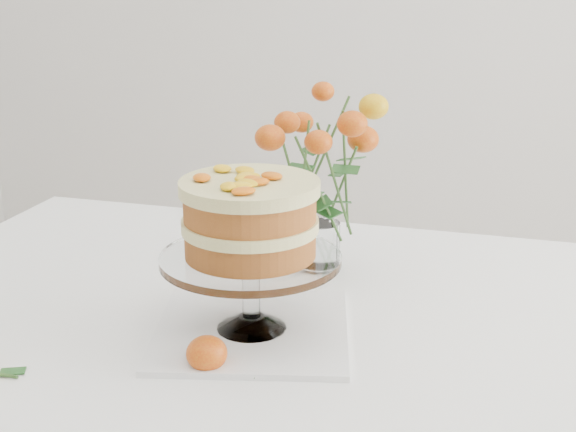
% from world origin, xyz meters
% --- Properties ---
extents(table, '(1.43, 0.93, 0.76)m').
position_xyz_m(table, '(0.00, 0.00, 0.67)').
color(table, tan).
rests_on(table, ground).
extents(napkin, '(0.34, 0.34, 0.01)m').
position_xyz_m(napkin, '(-0.03, -0.10, 0.76)').
color(napkin, silver).
rests_on(napkin, table).
extents(cake_stand, '(0.27, 0.27, 0.24)m').
position_xyz_m(cake_stand, '(-0.03, -0.10, 0.92)').
color(cake_stand, white).
rests_on(cake_stand, napkin).
extents(rose_vase, '(0.27, 0.27, 0.37)m').
position_xyz_m(rose_vase, '(0.01, 0.17, 0.98)').
color(rose_vase, white).
rests_on(rose_vase, table).
extents(loose_rose_far, '(0.10, 0.06, 0.05)m').
position_xyz_m(loose_rose_far, '(-0.05, -0.22, 0.78)').
color(loose_rose_far, '#BE2C09').
rests_on(loose_rose_far, table).
extents(stray_petal_a, '(0.03, 0.02, 0.00)m').
position_xyz_m(stray_petal_a, '(-0.12, -0.10, 0.76)').
color(stray_petal_a, yellow).
rests_on(stray_petal_a, table).
extents(stray_petal_b, '(0.03, 0.02, 0.00)m').
position_xyz_m(stray_petal_b, '(-0.02, -0.14, 0.76)').
color(stray_petal_b, yellow).
rests_on(stray_petal_b, table).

